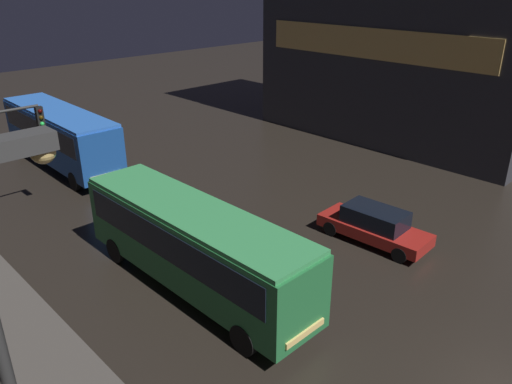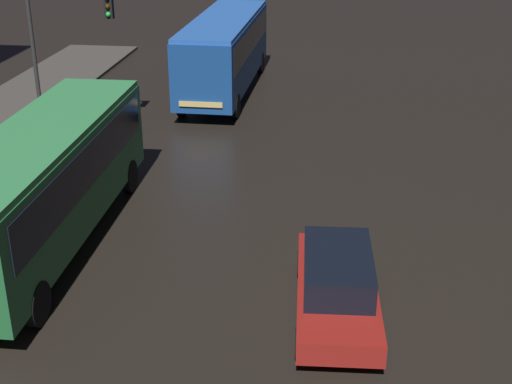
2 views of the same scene
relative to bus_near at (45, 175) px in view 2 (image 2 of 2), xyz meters
name	(u,v)px [view 2 (image 2 of 2)]	position (x,y,z in m)	size (l,w,h in m)	color
bus_near	(45,175)	(0.00, 0.00, 0.00)	(2.50, 10.18, 3.19)	#236B38
bus_far	(225,47)	(2.16, 15.30, 0.12)	(2.69, 10.54, 3.38)	#194793
car_taxi	(337,283)	(7.52, -2.46, -1.19)	(1.97, 4.75, 1.52)	maroon
traffic_light_main	(62,32)	(-2.90, 9.26, 1.82)	(3.28, 0.35, 5.54)	#2D2D2D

